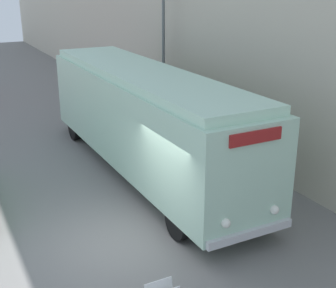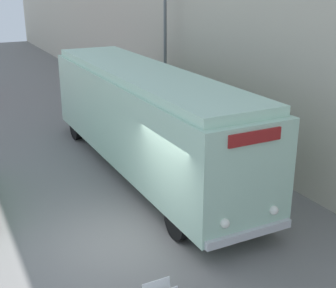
{
  "view_description": "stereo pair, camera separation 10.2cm",
  "coord_description": "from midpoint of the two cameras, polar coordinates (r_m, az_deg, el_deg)",
  "views": [
    {
      "loc": [
        -3.74,
        -9.25,
        6.05
      ],
      "look_at": [
        1.62,
        0.97,
        1.94
      ],
      "focal_mm": 50.0,
      "sensor_mm": 36.0,
      "label": 1
    },
    {
      "loc": [
        -3.65,
        -9.3,
        6.05
      ],
      "look_at": [
        1.62,
        0.97,
        1.94
      ],
      "focal_mm": 50.0,
      "sensor_mm": 36.0,
      "label": 2
    }
  ],
  "objects": [
    {
      "name": "ground_plane",
      "position": [
        11.67,
        -4.75,
        -11.68
      ],
      "size": [
        80.0,
        80.0,
        0.0
      ],
      "primitive_type": "plane",
      "color": "slate"
    },
    {
      "name": "building_wall_right",
      "position": [
        21.54,
        -1.15,
        14.48
      ],
      "size": [
        0.3,
        60.0,
        8.25
      ],
      "color": "beige",
      "rests_on": "ground_plane"
    },
    {
      "name": "vintage_bus",
      "position": [
        14.92,
        -2.69,
        3.41
      ],
      "size": [
        2.44,
        11.4,
        3.38
      ],
      "color": "black",
      "rests_on": "ground_plane"
    },
    {
      "name": "streetlamp",
      "position": [
        19.14,
        -0.2,
        15.65
      ],
      "size": [
        0.36,
        0.36,
        7.45
      ],
      "color": "#595E60",
      "rests_on": "ground_plane"
    }
  ]
}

